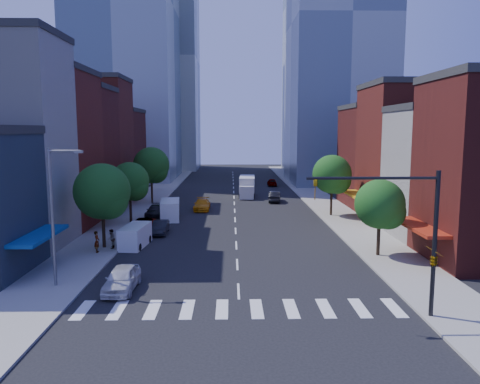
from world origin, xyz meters
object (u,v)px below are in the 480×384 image
object	(u,v)px
parked_car_second	(160,227)
cargo_van_far	(170,210)
parked_car_rear	(155,211)
traffic_car_far	(272,182)
taxi	(202,205)
traffic_car_oncoming	(275,197)
box_truck	(247,187)
parked_car_front	(122,279)
pedestrian_near	(97,242)
parked_car_third	(142,225)
pedestrian_far	(111,239)
cargo_van_near	(135,236)

from	to	relation	value
parked_car_second	cargo_van_far	xyz separation A→B (m)	(0.01, 7.57, 0.43)
parked_car_rear	traffic_car_far	distance (m)	34.53
taxi	traffic_car_oncoming	distance (m)	12.11
traffic_car_far	box_truck	bearing A→B (deg)	70.29
parked_car_front	parked_car_rear	bearing A→B (deg)	95.35
traffic_car_oncoming	parked_car_second	bearing A→B (deg)	63.66
pedestrian_near	parked_car_third	bearing A→B (deg)	-20.27
parked_car_third	traffic_car_oncoming	xyz separation A→B (m)	(15.30, 19.55, 0.09)
parked_car_rear	traffic_car_oncoming	xyz separation A→B (m)	(15.30, 11.20, 0.07)
parked_car_second	cargo_van_far	bearing A→B (deg)	88.73
parked_car_second	traffic_car_oncoming	xyz separation A→B (m)	(13.30, 20.57, 0.09)
pedestrian_near	parked_car_second	bearing A→B (deg)	-35.00
taxi	pedestrian_far	size ratio (longest dim) A/B	2.94
traffic_car_oncoming	pedestrian_near	world-z (taller)	pedestrian_near
taxi	pedestrian_near	distance (m)	22.54
cargo_van_far	pedestrian_near	distance (m)	15.67
taxi	box_truck	bearing A→B (deg)	63.44
traffic_car_far	parked_car_second	bearing A→B (deg)	70.42
parked_car_rear	cargo_van_near	bearing A→B (deg)	-86.62
box_truck	parked_car_front	bearing A→B (deg)	-99.81
cargo_van_far	traffic_car_far	distance (m)	35.24
pedestrian_near	pedestrian_far	size ratio (longest dim) A/B	1.08
parked_car_second	pedestrian_far	xyz separation A→B (m)	(-3.26, -6.26, 0.32)
box_truck	traffic_car_oncoming	bearing A→B (deg)	-52.13
pedestrian_far	cargo_van_far	bearing A→B (deg)	162.21
parked_car_rear	taxi	world-z (taller)	taxi
parked_car_front	parked_car_third	bearing A→B (deg)	97.43
traffic_car_oncoming	taxi	bearing A→B (deg)	40.90
cargo_van_far	traffic_car_far	xyz separation A→B (m)	(14.58, 32.08, -0.42)
pedestrian_far	parked_car_second	bearing A→B (deg)	148.04
cargo_van_far	box_truck	xyz separation A→B (m)	(9.51, 18.39, 0.35)
parked_car_second	box_truck	size ratio (longest dim) A/B	0.52
taxi	traffic_car_oncoming	size ratio (longest dim) A/B	1.08
cargo_van_near	taxi	size ratio (longest dim) A/B	0.95
traffic_car_far	pedestrian_far	distance (m)	49.26
parked_car_front	parked_car_rear	size ratio (longest dim) A/B	0.98
cargo_van_far	taxi	world-z (taller)	cargo_van_far
box_truck	taxi	bearing A→B (deg)	-114.14
parked_car_front	parked_car_second	bearing A→B (deg)	90.93
parked_car_second	pedestrian_near	distance (m)	8.61
traffic_car_oncoming	box_truck	world-z (taller)	box_truck
traffic_car_oncoming	cargo_van_near	bearing A→B (deg)	66.65
cargo_van_near	box_truck	size ratio (longest dim) A/B	0.60
parked_car_third	box_truck	world-z (taller)	box_truck
parked_car_front	traffic_car_oncoming	bearing A→B (deg)	71.20
parked_car_third	cargo_van_near	world-z (taller)	cargo_van_near
parked_car_rear	pedestrian_near	world-z (taller)	pedestrian_near
parked_car_rear	cargo_van_far	size ratio (longest dim) A/B	0.86
parked_car_second	cargo_van_far	distance (m)	7.58
taxi	box_truck	xyz separation A→B (m)	(6.22, 12.22, 0.74)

